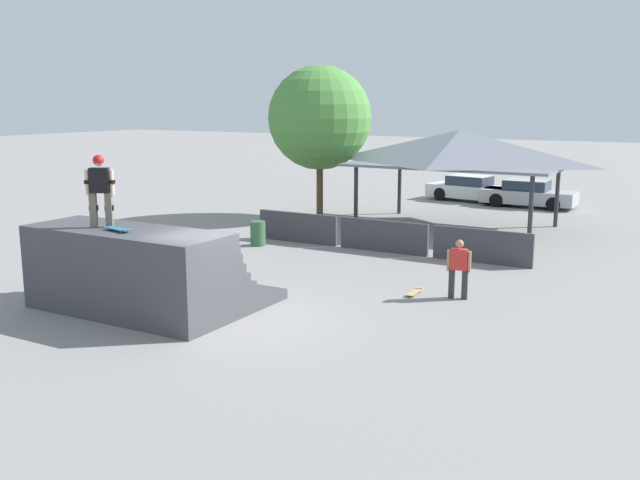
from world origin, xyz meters
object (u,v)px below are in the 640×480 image
(bystander_walking, at_px, (459,266))
(parked_car_silver, at_px, (528,194))
(skater_on_deck, at_px, (100,186))
(trash_bin, at_px, (258,233))
(tree_beside_pavilion, at_px, (320,118))
(parked_car_white, at_px, (471,189))
(skateboard_on_ground, at_px, (415,292))
(skateboard_on_deck, at_px, (118,229))

(bystander_walking, bearing_deg, parked_car_silver, -93.36)
(skater_on_deck, distance_m, trash_bin, 8.65)
(tree_beside_pavilion, height_order, parked_car_white, tree_beside_pavilion)
(parked_car_white, bearing_deg, skateboard_on_ground, -67.78)
(tree_beside_pavilion, bearing_deg, bystander_walking, -44.75)
(bystander_walking, bearing_deg, parked_car_white, -84.37)
(skateboard_on_deck, distance_m, bystander_walking, 8.29)
(skater_on_deck, bearing_deg, bystander_walking, 3.27)
(skater_on_deck, height_order, bystander_walking, skater_on_deck)
(skateboard_on_deck, bearing_deg, parked_car_silver, 91.07)
(skateboard_on_deck, relative_size, trash_bin, 1.00)
(skateboard_on_ground, relative_size, tree_beside_pavilion, 0.13)
(skateboard_on_ground, relative_size, parked_car_silver, 0.19)
(tree_beside_pavilion, height_order, parked_car_silver, tree_beside_pavilion)
(bystander_walking, relative_size, trash_bin, 1.78)
(trash_bin, bearing_deg, parked_car_silver, 67.21)
(skater_on_deck, bearing_deg, skateboard_on_deck, -48.49)
(parked_car_white, bearing_deg, skater_on_deck, -85.41)
(bystander_walking, height_order, tree_beside_pavilion, tree_beside_pavilion)
(skateboard_on_deck, relative_size, parked_car_silver, 0.20)
(parked_car_white, relative_size, parked_car_silver, 1.06)
(skater_on_deck, xyz_separation_m, tree_beside_pavilion, (-2.38, 14.38, 1.23))
(skateboard_on_deck, xyz_separation_m, parked_car_white, (0.86, 22.80, -1.46))
(skateboard_on_deck, bearing_deg, bystander_walking, 51.36)
(skateboard_on_deck, height_order, skateboard_on_ground, skateboard_on_deck)
(parked_car_white, bearing_deg, skateboard_on_deck, -83.58)
(skater_on_deck, xyz_separation_m, parked_car_silver, (4.54, 22.00, -2.38))
(trash_bin, bearing_deg, skateboard_on_ground, -23.97)
(skateboard_on_ground, height_order, parked_car_white, parked_car_white)
(trash_bin, distance_m, parked_car_silver, 15.01)
(skater_on_deck, relative_size, parked_car_white, 0.38)
(parked_car_silver, bearing_deg, skater_on_deck, -101.83)
(skater_on_deck, height_order, skateboard_on_deck, skater_on_deck)
(skateboard_on_deck, xyz_separation_m, tree_beside_pavilion, (-3.10, 14.58, 2.15))
(skater_on_deck, distance_m, parked_car_silver, 22.59)
(trash_bin, bearing_deg, bystander_walking, -20.24)
(parked_car_silver, bearing_deg, skateboard_on_ground, -85.78)
(skateboard_on_deck, height_order, parked_car_silver, skateboard_on_deck)
(skateboard_on_ground, relative_size, parked_car_white, 0.18)
(skater_on_deck, distance_m, parked_car_white, 22.78)
(bystander_walking, bearing_deg, trash_bin, -31.71)
(bystander_walking, distance_m, parked_car_white, 18.28)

